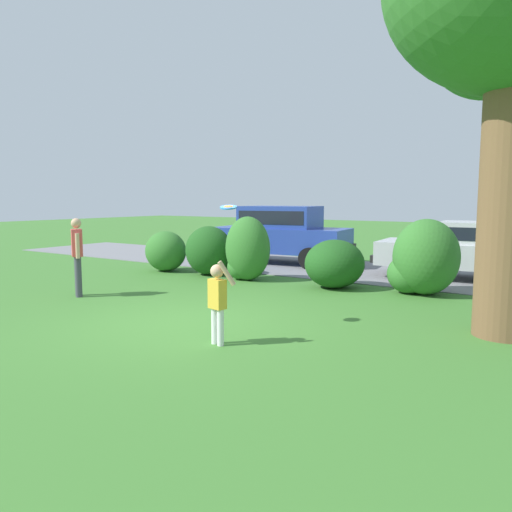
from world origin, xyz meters
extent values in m
plane|color=#3D752D|center=(0.00, 0.00, 0.00)|extent=(80.00, 80.00, 0.00)
cube|color=slate|center=(0.00, 7.56, 0.01)|extent=(28.00, 4.40, 0.02)
cylinder|color=brown|center=(4.78, 2.10, 2.11)|extent=(0.94, 0.94, 4.22)
ellipsoid|color=#33702B|center=(4.21, 3.08, 4.93)|extent=(2.14, 2.14, 2.14)
ellipsoid|color=#33702B|center=(-4.71, 4.33, 0.60)|extent=(1.29, 1.13, 1.20)
ellipsoid|color=#1E511C|center=(-3.17, 4.49, 0.70)|extent=(1.38, 1.28, 1.39)
ellipsoid|color=#1E511C|center=(-3.09, 4.77, 0.36)|extent=(0.81, 0.81, 0.73)
ellipsoid|color=#33702B|center=(-1.70, 4.32, 0.85)|extent=(1.25, 1.05, 1.70)
ellipsoid|color=#33702B|center=(-1.90, 4.31, 0.34)|extent=(0.76, 0.76, 0.69)
ellipsoid|color=#1E511C|center=(0.71, 4.55, 0.59)|extent=(1.44, 1.51, 1.18)
ellipsoid|color=#33702B|center=(2.78, 4.93, 0.86)|extent=(1.47, 1.53, 1.72)
ellipsoid|color=#33702B|center=(2.44, 4.86, 0.45)|extent=(1.00, 1.00, 0.90)
cube|color=silver|center=(2.97, 7.57, 0.68)|extent=(4.34, 2.19, 0.64)
cube|color=silver|center=(3.29, 7.59, 1.28)|extent=(1.81, 1.76, 0.56)
cube|color=black|center=(3.29, 7.59, 1.28)|extent=(1.68, 1.76, 0.34)
cylinder|color=black|center=(1.75, 6.52, 0.30)|extent=(0.62, 0.27, 0.60)
cylinder|color=black|center=(1.60, 8.39, 0.30)|extent=(0.62, 0.27, 0.60)
cube|color=black|center=(0.84, 7.39, 0.52)|extent=(0.27, 1.75, 0.20)
cube|color=#28429E|center=(-2.77, 7.77, 0.80)|extent=(4.70, 2.40, 0.80)
cube|color=#28429E|center=(-2.77, 7.77, 1.56)|extent=(2.66, 1.92, 0.72)
cube|color=black|center=(-2.77, 7.77, 1.56)|extent=(2.47, 1.92, 0.43)
cylinder|color=black|center=(-4.03, 6.66, 0.34)|extent=(0.70, 0.30, 0.68)
cylinder|color=black|center=(-4.27, 8.52, 0.34)|extent=(0.70, 0.30, 0.68)
cylinder|color=black|center=(-1.26, 7.01, 0.34)|extent=(0.70, 0.30, 0.68)
cylinder|color=black|center=(-1.50, 8.88, 0.34)|extent=(0.70, 0.30, 0.68)
cube|color=black|center=(-5.04, 7.48, 0.60)|extent=(0.34, 1.75, 0.20)
cube|color=black|center=(-0.50, 8.06, 0.60)|extent=(0.34, 1.75, 0.20)
cylinder|color=white|center=(1.23, -0.78, 0.28)|extent=(0.10, 0.10, 0.55)
cylinder|color=white|center=(1.37, -0.81, 0.28)|extent=(0.10, 0.10, 0.55)
cube|color=gold|center=(1.30, -0.80, 0.77)|extent=(0.29, 0.22, 0.44)
sphere|color=tan|center=(1.30, -0.80, 1.11)|extent=(0.20, 0.20, 0.20)
cylinder|color=tan|center=(1.47, -0.78, 1.09)|extent=(0.23, 0.22, 0.39)
cylinder|color=tan|center=(1.15, -0.76, 0.72)|extent=(0.07, 0.07, 0.36)
cylinder|color=#337FDB|center=(0.81, 0.14, 2.03)|extent=(0.29, 0.28, 0.10)
cylinder|color=orange|center=(0.81, 0.14, 2.03)|extent=(0.16, 0.16, 0.07)
cylinder|color=#3F3F4C|center=(-3.50, 0.35, 0.45)|extent=(0.14, 0.14, 0.90)
cylinder|color=#3F3F4C|center=(-3.66, 0.46, 0.45)|extent=(0.14, 0.14, 0.90)
cube|color=#DB4C4C|center=(-3.58, 0.41, 1.20)|extent=(0.42, 0.38, 0.60)
sphere|color=tan|center=(-3.58, 0.41, 1.63)|extent=(0.22, 0.22, 0.22)
cylinder|color=tan|center=(-3.40, 0.28, 1.15)|extent=(0.09, 0.09, 0.55)
cylinder|color=tan|center=(-3.76, 0.53, 1.15)|extent=(0.09, 0.09, 0.55)
camera|label=1|loc=(5.82, -6.50, 2.17)|focal=35.03mm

